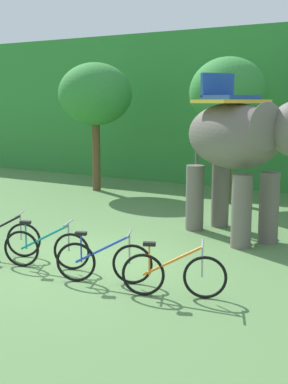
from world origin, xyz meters
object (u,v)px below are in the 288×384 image
at_px(tree_center_right, 228,94).
at_px(bike_teal, 46,248).
at_px(tree_right, 95,95).
at_px(elephant, 241,143).
at_px(bike_blue, 104,261).
at_px(bike_orange, 174,274).

relative_size(tree_center_right, bike_teal, 2.75).
bearing_deg(tree_right, elephant, -28.96).
xyz_separation_m(tree_right, bike_teal, (4.39, -7.62, -2.96)).
height_order(bike_teal, bike_blue, same).
distance_m(tree_center_right, bike_blue, 8.58).
relative_size(tree_center_right, bike_blue, 2.82).
bearing_deg(bike_orange, bike_blue, -178.84).
bearing_deg(bike_teal, tree_right, 119.91).
relative_size(tree_center_right, elephant, 1.10).
relative_size(elephant, bike_orange, 2.55).
height_order(tree_center_right, bike_teal, tree_center_right).
distance_m(tree_center_right, bike_teal, 8.44).
height_order(bike_teal, bike_orange, same).
bearing_deg(bike_blue, elephant, 76.51).
bearing_deg(tree_right, bike_teal, -60.09).
bearing_deg(elephant, bike_teal, -121.27).
bearing_deg(bike_teal, bike_orange, -1.45).
bearing_deg(bike_orange, bike_teal, 178.55).
bearing_deg(bike_teal, bike_blue, -3.97).
distance_m(tree_right, bike_blue, 10.09).
relative_size(tree_right, elephant, 1.10).
distance_m(tree_center_right, elephant, 4.60).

